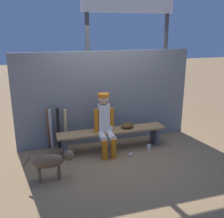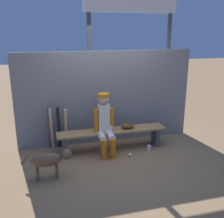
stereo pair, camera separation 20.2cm
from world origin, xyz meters
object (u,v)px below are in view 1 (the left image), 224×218
at_px(dugout_bench, 112,134).
at_px(baseball, 131,154).
at_px(scoreboard, 131,9).
at_px(bat_aluminum_silver, 51,129).
at_px(dog, 52,161).
at_px(cup_on_bench, 111,129).
at_px(baseball_glove, 127,125).
at_px(bat_aluminum_black, 58,128).
at_px(bat_wood_natural, 65,129).
at_px(bat_wood_dark, 49,129).
at_px(player_seated, 105,122).
at_px(cup_on_ground, 149,147).

distance_m(dugout_bench, baseball, 0.57).
relative_size(dugout_bench, baseball, 30.49).
bearing_deg(scoreboard, bat_aluminum_silver, -159.24).
bearing_deg(bat_aluminum_silver, dog, -94.46).
relative_size(bat_aluminum_silver, baseball, 12.27).
relative_size(dugout_bench, cup_on_bench, 20.51).
distance_m(baseball_glove, baseball, 0.62).
bearing_deg(bat_aluminum_black, bat_wood_natural, 7.59).
xyz_separation_m(baseball_glove, dog, (-1.63, -0.81, -0.16)).
bearing_deg(baseball, cup_on_bench, 131.24).
relative_size(bat_aluminum_black, bat_aluminum_silver, 1.04).
height_order(dugout_bench, bat_aluminum_black, bat_aluminum_black).
height_order(baseball_glove, bat_aluminum_silver, bat_aluminum_silver).
relative_size(baseball_glove, bat_wood_dark, 0.30).
height_order(dugout_bench, player_seated, player_seated).
height_order(bat_aluminum_black, baseball, bat_aluminum_black).
distance_m(bat_wood_natural, bat_aluminum_black, 0.15).
bearing_deg(bat_wood_dark, bat_wood_natural, -7.54).
distance_m(player_seated, bat_aluminum_black, 1.00).
xyz_separation_m(dugout_bench, bat_aluminum_silver, (-1.20, 0.36, 0.12)).
distance_m(dugout_bench, dog, 1.53).
xyz_separation_m(baseball_glove, cup_on_ground, (0.40, -0.24, -0.44)).
distance_m(cup_on_bench, scoreboard, 2.79).
relative_size(cup_on_bench, dog, 0.13).
bearing_deg(cup_on_bench, dugout_bench, 55.16).
xyz_separation_m(scoreboard, dog, (-2.09, -1.93, -2.53)).
distance_m(dugout_bench, player_seated, 0.38).
height_order(cup_on_ground, scoreboard, scoreboard).
height_order(dugout_bench, baseball, dugout_bench).
height_order(player_seated, bat_aluminum_black, player_seated).
bearing_deg(bat_wood_natural, cup_on_ground, -19.43).
distance_m(dugout_bench, cup_on_bench, 0.17).
bearing_deg(bat_wood_natural, baseball, -32.83).
relative_size(bat_wood_dark, baseball, 12.41).
distance_m(player_seated, bat_wood_dark, 1.19).
distance_m(dugout_bench, bat_aluminum_silver, 1.26).
bearing_deg(scoreboard, player_seated, -128.43).
bearing_deg(baseball, bat_wood_natural, 147.17).
height_order(bat_wood_natural, baseball, bat_wood_natural).
bearing_deg(dog, dugout_bench, 32.16).
bearing_deg(cup_on_ground, bat_wood_dark, 162.47).
distance_m(baseball_glove, cup_on_ground, 0.64).
height_order(cup_on_bench, scoreboard, scoreboard).
height_order(baseball_glove, bat_aluminum_black, bat_aluminum_black).
bearing_deg(dog, cup_on_bench, 30.94).
distance_m(bat_aluminum_silver, scoreboard, 3.22).
height_order(baseball, dog, dog).
height_order(dugout_bench, cup_on_ground, dugout_bench).
xyz_separation_m(player_seated, bat_wood_dark, (-1.07, 0.49, -0.20)).
bearing_deg(scoreboard, bat_aluminum_black, -156.73).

